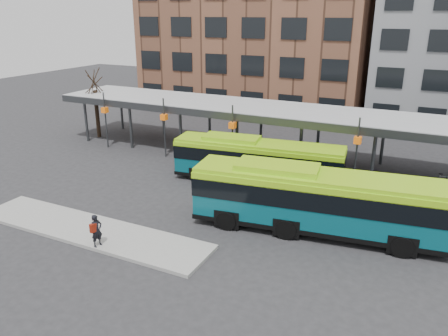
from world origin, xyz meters
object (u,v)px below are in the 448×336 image
tree (97,111)px  bus_rear (257,160)px  pedestrian (96,230)px  bus_front (316,199)px

tree → bus_rear: tree is taller
bus_rear → pedestrian: bus_rear is taller
bus_front → pedestrian: (-9.14, -6.58, -0.85)m
tree → pedestrian: (14.13, -16.21, -1.40)m
bus_front → bus_rear: (-5.44, 5.29, -0.23)m
bus_front → pedestrian: 11.30m
bus_rear → pedestrian: (-3.70, -11.87, -0.62)m
bus_rear → pedestrian: bearing=-114.5°
tree → bus_rear: size_ratio=0.48×
tree → pedestrian: tree is taller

